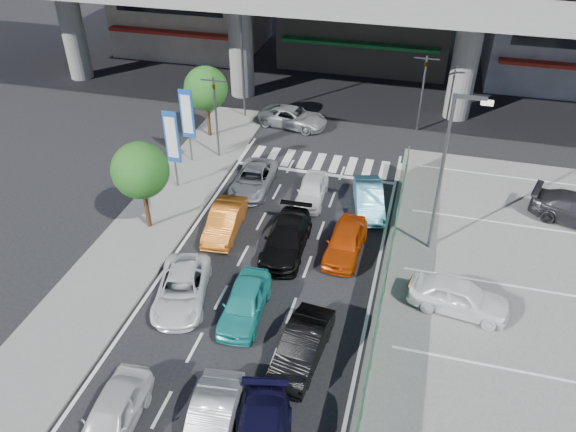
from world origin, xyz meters
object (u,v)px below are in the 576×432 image
(wagon_silver_front_left, at_px, (253,179))
(traffic_cone, at_px, (412,280))
(van_white_back_left, at_px, (112,416))
(taxi_orange_right, at_px, (346,242))
(signboard_far, at_px, (187,116))
(taxi_teal_mid, at_px, (245,303))
(street_lamp_left, at_px, (245,51))
(tree_near, at_px, (140,171))
(crossing_wagon_silver, at_px, (293,117))
(traffic_light_left, at_px, (215,98))
(sedan_white_mid_left, at_px, (182,289))
(parked_sedan_white, at_px, (459,296))
(taxi_orange_left, at_px, (225,221))
(street_lamp_right, at_px, (447,163))
(signboard_near, at_px, (172,140))
(kei_truck_front_right, at_px, (369,199))
(hatch_black_mid_right, at_px, (302,346))
(sedan_white_front_mid, at_px, (312,190))
(tree_far, at_px, (206,88))
(traffic_light_right, at_px, (425,75))
(hatch_white_back_mid, at_px, (211,424))
(sedan_black_mid, at_px, (286,239))

(wagon_silver_front_left, distance_m, traffic_cone, 11.26)
(van_white_back_left, relative_size, taxi_orange_right, 1.00)
(signboard_far, xyz_separation_m, taxi_teal_mid, (7.37, -11.74, -2.37))
(street_lamp_left, relative_size, tree_near, 1.67)
(signboard_far, relative_size, crossing_wagon_silver, 0.99)
(traffic_light_left, xyz_separation_m, street_lamp_left, (-0.13, 6.00, 0.83))
(taxi_orange_right, bearing_deg, sedan_white_mid_left, -138.35)
(traffic_light_left, bearing_deg, parked_sedan_white, -34.75)
(street_lamp_left, relative_size, signboard_far, 1.70)
(traffic_cone, bearing_deg, taxi_orange_left, 168.95)
(street_lamp_right, bearing_deg, traffic_cone, -103.19)
(taxi_orange_right, height_order, parked_sedan_white, parked_sedan_white)
(taxi_orange_right, bearing_deg, parked_sedan_white, -23.62)
(taxi_orange_right, bearing_deg, signboard_near, 163.95)
(tree_near, xyz_separation_m, taxi_teal_mid, (6.77, -4.74, -2.70))
(traffic_cone, bearing_deg, street_lamp_left, 129.97)
(street_lamp_left, distance_m, parked_sedan_white, 22.23)
(van_white_back_left, height_order, kei_truck_front_right, van_white_back_left)
(hatch_black_mid_right, bearing_deg, sedan_white_front_mid, 106.54)
(signboard_far, distance_m, kei_truck_front_right, 11.76)
(tree_far, xyz_separation_m, crossing_wagon_silver, (4.97, 3.00, -2.73))
(traffic_light_left, relative_size, tree_near, 1.08)
(sedan_white_mid_left, bearing_deg, wagon_silver_front_left, 74.77)
(traffic_light_right, height_order, traffic_cone, traffic_light_right)
(hatch_white_back_mid, xyz_separation_m, parked_sedan_white, (7.88, 8.39, 0.09))
(signboard_far, bearing_deg, taxi_orange_left, -54.61)
(sedan_white_front_mid, relative_size, kei_truck_front_right, 0.90)
(taxi_teal_mid, relative_size, sedan_white_front_mid, 1.09)
(sedan_white_mid_left, bearing_deg, signboard_far, 96.84)
(hatch_black_mid_right, xyz_separation_m, taxi_orange_right, (0.46, 6.95, 0.00))
(sedan_white_front_mid, xyz_separation_m, kei_truck_front_right, (3.16, -0.13, 0.05))
(traffic_light_right, distance_m, hatch_black_mid_right, 21.89)
(van_white_back_left, distance_m, taxi_teal_mid, 6.86)
(street_lamp_right, xyz_separation_m, signboard_near, (-14.37, 1.99, -1.71))
(traffic_light_right, relative_size, hatch_black_mid_right, 1.24)
(tree_near, bearing_deg, crossing_wagon_silver, 72.82)
(signboard_near, distance_m, hatch_white_back_mid, 16.63)
(tree_near, distance_m, traffic_cone, 13.80)
(crossing_wagon_silver, bearing_deg, sedan_white_mid_left, -171.62)
(sedan_black_mid, bearing_deg, signboard_far, 136.47)
(wagon_silver_front_left, bearing_deg, tree_near, -130.70)
(signboard_near, bearing_deg, tree_near, -87.13)
(kei_truck_front_right, bearing_deg, taxi_orange_right, -110.43)
(sedan_black_mid, bearing_deg, taxi_orange_right, 7.80)
(traffic_light_right, bearing_deg, tree_near, -129.81)
(traffic_light_left, bearing_deg, signboard_far, -144.30)
(hatch_white_back_mid, xyz_separation_m, sedan_white_mid_left, (-3.70, 5.96, -0.06))
(street_lamp_left, relative_size, hatch_black_mid_right, 1.91)
(traffic_light_left, xyz_separation_m, street_lamp_right, (13.37, -6.00, 0.83))
(traffic_light_left, xyz_separation_m, parked_sedan_white, (14.62, -10.15, -3.16))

